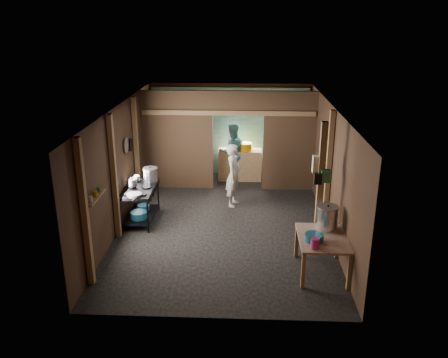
{
  "coord_description": "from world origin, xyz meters",
  "views": [
    {
      "loc": [
        0.43,
        -9.51,
        4.39
      ],
      "look_at": [
        0.0,
        -0.2,
        1.1
      ],
      "focal_mm": 37.37,
      "sensor_mm": 36.0,
      "label": 1
    }
  ],
  "objects_px": {
    "gas_range": "(140,204)",
    "yellow_tub": "(245,147)",
    "pink_bucket": "(315,243)",
    "stove_pot_large": "(151,175)",
    "stock_pot": "(327,218)",
    "cook": "(234,175)",
    "prep_table": "(321,255)"
  },
  "relations": [
    {
      "from": "gas_range",
      "to": "prep_table",
      "type": "relative_size",
      "value": 1.14
    },
    {
      "from": "prep_table",
      "to": "gas_range",
      "type": "bearing_deg",
      "value": 151.04
    },
    {
      "from": "gas_range",
      "to": "yellow_tub",
      "type": "height_order",
      "value": "yellow_tub"
    },
    {
      "from": "prep_table",
      "to": "pink_bucket",
      "type": "relative_size",
      "value": 6.76
    },
    {
      "from": "pink_bucket",
      "to": "stock_pot",
      "type": "bearing_deg",
      "value": 67.22
    },
    {
      "from": "gas_range",
      "to": "pink_bucket",
      "type": "xyz_separation_m",
      "value": [
        3.51,
        -2.46,
        0.39
      ]
    },
    {
      "from": "pink_bucket",
      "to": "yellow_tub",
      "type": "xyz_separation_m",
      "value": [
        -1.19,
        5.4,
        0.17
      ]
    },
    {
      "from": "prep_table",
      "to": "stove_pot_large",
      "type": "relative_size",
      "value": 3.49
    },
    {
      "from": "stock_pot",
      "to": "yellow_tub",
      "type": "relative_size",
      "value": 1.26
    },
    {
      "from": "gas_range",
      "to": "stock_pot",
      "type": "relative_size",
      "value": 2.92
    },
    {
      "from": "stove_pot_large",
      "to": "stock_pot",
      "type": "distance_m",
      "value": 4.24
    },
    {
      "from": "yellow_tub",
      "to": "gas_range",
      "type": "bearing_deg",
      "value": -128.32
    },
    {
      "from": "prep_table",
      "to": "cook",
      "type": "height_order",
      "value": "cook"
    },
    {
      "from": "prep_table",
      "to": "cook",
      "type": "relative_size",
      "value": 0.77
    },
    {
      "from": "gas_range",
      "to": "prep_table",
      "type": "height_order",
      "value": "gas_range"
    },
    {
      "from": "gas_range",
      "to": "pink_bucket",
      "type": "relative_size",
      "value": 7.71
    },
    {
      "from": "gas_range",
      "to": "stove_pot_large",
      "type": "height_order",
      "value": "stove_pot_large"
    },
    {
      "from": "stove_pot_large",
      "to": "stock_pot",
      "type": "height_order",
      "value": "stock_pot"
    },
    {
      "from": "stove_pot_large",
      "to": "yellow_tub",
      "type": "xyz_separation_m",
      "value": [
        2.16,
        2.5,
        0.01
      ]
    },
    {
      "from": "stove_pot_large",
      "to": "yellow_tub",
      "type": "relative_size",
      "value": 0.92
    },
    {
      "from": "cook",
      "to": "pink_bucket",
      "type": "bearing_deg",
      "value": -144.36
    },
    {
      "from": "gas_range",
      "to": "prep_table",
      "type": "xyz_separation_m",
      "value": [
        3.71,
        -2.05,
        -0.05
      ]
    },
    {
      "from": "gas_range",
      "to": "prep_table",
      "type": "distance_m",
      "value": 4.24
    },
    {
      "from": "yellow_tub",
      "to": "prep_table",
      "type": "bearing_deg",
      "value": -74.5
    },
    {
      "from": "stove_pot_large",
      "to": "pink_bucket",
      "type": "relative_size",
      "value": 1.94
    },
    {
      "from": "cook",
      "to": "prep_table",
      "type": "bearing_deg",
      "value": -138.77
    },
    {
      "from": "pink_bucket",
      "to": "prep_table",
      "type": "bearing_deg",
      "value": 63.88
    },
    {
      "from": "prep_table",
      "to": "yellow_tub",
      "type": "bearing_deg",
      "value": 105.5
    },
    {
      "from": "gas_range",
      "to": "stove_pot_large",
      "type": "xyz_separation_m",
      "value": [
        0.17,
        0.45,
        0.54
      ]
    },
    {
      "from": "stove_pot_large",
      "to": "stock_pot",
      "type": "bearing_deg",
      "value": -30.34
    },
    {
      "from": "stove_pot_large",
      "to": "pink_bucket",
      "type": "xyz_separation_m",
      "value": [
        3.34,
        -2.91,
        -0.16
      ]
    },
    {
      "from": "gas_range",
      "to": "yellow_tub",
      "type": "relative_size",
      "value": 3.67
    }
  ]
}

